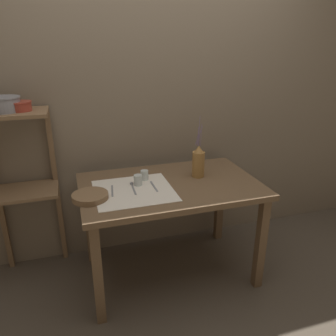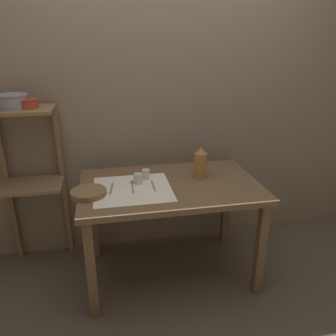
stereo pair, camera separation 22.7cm
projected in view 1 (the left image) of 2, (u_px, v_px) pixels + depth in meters
name	position (u px, v px, depth m)	size (l,w,h in m)	color
ground_plane	(170.00, 271.00, 2.60)	(12.00, 12.00, 0.00)	brown
stone_wall_back	(151.00, 109.00, 2.62)	(7.00, 0.06, 2.40)	#7A6B56
wooden_table	(170.00, 196.00, 2.36)	(1.26, 0.79, 0.76)	brown
wooden_shelf_unit	(22.00, 167.00, 2.31)	(0.45, 0.33, 1.28)	brown
linen_cloth	(134.00, 190.00, 2.21)	(0.52, 0.49, 0.00)	silver
pitcher_with_flowers	(198.00, 162.00, 2.41)	(0.09, 0.09, 0.46)	olive
wooden_bowl	(90.00, 196.00, 2.09)	(0.23, 0.23, 0.04)	brown
glass_tumbler_near	(138.00, 180.00, 2.28)	(0.06, 0.06, 0.07)	silver
glass_tumbler_far	(144.00, 175.00, 2.37)	(0.06, 0.06, 0.07)	silver
knife_center	(112.00, 191.00, 2.20)	(0.03, 0.18, 0.00)	gray
spoon_outer	(132.00, 186.00, 2.27)	(0.02, 0.19, 0.02)	gray
fork_outer	(154.00, 186.00, 2.27)	(0.01, 0.18, 0.00)	gray
metal_pot_large	(3.00, 104.00, 2.10)	(0.21, 0.21, 0.10)	gray
metal_pot_small	(20.00, 106.00, 2.13)	(0.15, 0.15, 0.06)	#9E3828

